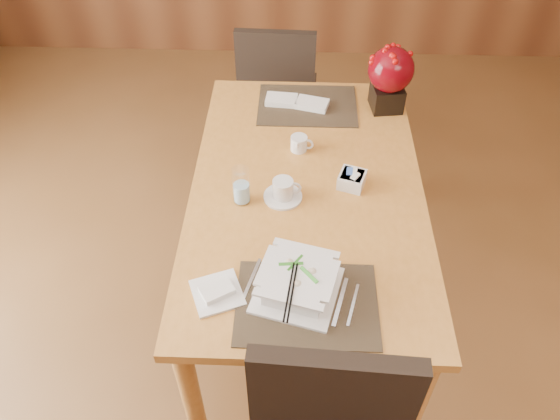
{
  "coord_description": "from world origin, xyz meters",
  "views": [
    {
      "loc": [
        -0.05,
        -0.96,
        2.19
      ],
      "look_at": [
        -0.1,
        0.35,
        0.87
      ],
      "focal_mm": 35.0,
      "sensor_mm": 36.0,
      "label": 1
    }
  ],
  "objects_px": {
    "bread_plate": "(217,293)",
    "far_chair": "(277,89)",
    "creamer_jug": "(299,143)",
    "berry_decor": "(390,75)",
    "dining_table": "(306,205)",
    "water_glass": "(241,186)",
    "sugar_caddy": "(352,180)",
    "soup_setting": "(297,283)",
    "coffee_cup": "(283,191)"
  },
  "relations": [
    {
      "from": "water_glass",
      "to": "creamer_jug",
      "type": "relative_size",
      "value": 1.71
    },
    {
      "from": "soup_setting",
      "to": "berry_decor",
      "type": "relative_size",
      "value": 1.06
    },
    {
      "from": "soup_setting",
      "to": "far_chair",
      "type": "distance_m",
      "value": 1.58
    },
    {
      "from": "dining_table",
      "to": "soup_setting",
      "type": "relative_size",
      "value": 4.78
    },
    {
      "from": "creamer_jug",
      "to": "berry_decor",
      "type": "relative_size",
      "value": 0.3
    },
    {
      "from": "far_chair",
      "to": "coffee_cup",
      "type": "bearing_deg",
      "value": 95.71
    },
    {
      "from": "water_glass",
      "to": "far_chair",
      "type": "height_order",
      "value": "far_chair"
    },
    {
      "from": "sugar_caddy",
      "to": "berry_decor",
      "type": "distance_m",
      "value": 0.58
    },
    {
      "from": "water_glass",
      "to": "berry_decor",
      "type": "relative_size",
      "value": 0.52
    },
    {
      "from": "creamer_jug",
      "to": "bread_plate",
      "type": "height_order",
      "value": "creamer_jug"
    },
    {
      "from": "dining_table",
      "to": "bread_plate",
      "type": "relative_size",
      "value": 9.8
    },
    {
      "from": "coffee_cup",
      "to": "creamer_jug",
      "type": "xyz_separation_m",
      "value": [
        0.06,
        0.29,
        -0.0
      ]
    },
    {
      "from": "creamer_jug",
      "to": "berry_decor",
      "type": "xyz_separation_m",
      "value": [
        0.39,
        0.32,
        0.14
      ]
    },
    {
      "from": "sugar_caddy",
      "to": "soup_setting",
      "type": "bearing_deg",
      "value": -111.34
    },
    {
      "from": "dining_table",
      "to": "bread_plate",
      "type": "distance_m",
      "value": 0.6
    },
    {
      "from": "coffee_cup",
      "to": "berry_decor",
      "type": "height_order",
      "value": "berry_decor"
    },
    {
      "from": "dining_table",
      "to": "coffee_cup",
      "type": "height_order",
      "value": "coffee_cup"
    },
    {
      "from": "sugar_caddy",
      "to": "far_chair",
      "type": "bearing_deg",
      "value": 107.83
    },
    {
      "from": "creamer_jug",
      "to": "berry_decor",
      "type": "bearing_deg",
      "value": 51.05
    },
    {
      "from": "coffee_cup",
      "to": "dining_table",
      "type": "bearing_deg",
      "value": 34.25
    },
    {
      "from": "coffee_cup",
      "to": "far_chair",
      "type": "relative_size",
      "value": 0.16
    },
    {
      "from": "sugar_caddy",
      "to": "bread_plate",
      "type": "distance_m",
      "value": 0.71
    },
    {
      "from": "creamer_jug",
      "to": "dining_table",
      "type": "bearing_deg",
      "value": -69.39
    },
    {
      "from": "coffee_cup",
      "to": "bread_plate",
      "type": "relative_size",
      "value": 0.96
    },
    {
      "from": "bread_plate",
      "to": "sugar_caddy",
      "type": "bearing_deg",
      "value": 49.37
    },
    {
      "from": "coffee_cup",
      "to": "far_chair",
      "type": "distance_m",
      "value": 1.14
    },
    {
      "from": "coffee_cup",
      "to": "water_glass",
      "type": "relative_size",
      "value": 0.97
    },
    {
      "from": "soup_setting",
      "to": "creamer_jug",
      "type": "relative_size",
      "value": 3.52
    },
    {
      "from": "water_glass",
      "to": "far_chair",
      "type": "xyz_separation_m",
      "value": [
        0.09,
        1.13,
        -0.31
      ]
    },
    {
      "from": "far_chair",
      "to": "berry_decor",
      "type": "bearing_deg",
      "value": 138.29
    },
    {
      "from": "soup_setting",
      "to": "sugar_caddy",
      "type": "bearing_deg",
      "value": 83.47
    },
    {
      "from": "creamer_jug",
      "to": "sugar_caddy",
      "type": "bearing_deg",
      "value": -34.04
    },
    {
      "from": "bread_plate",
      "to": "far_chair",
      "type": "xyz_separation_m",
      "value": [
        0.13,
        1.57,
        -0.24
      ]
    },
    {
      "from": "soup_setting",
      "to": "bread_plate",
      "type": "xyz_separation_m",
      "value": [
        -0.26,
        -0.02,
        -0.05
      ]
    },
    {
      "from": "creamer_jug",
      "to": "soup_setting",
      "type": "bearing_deg",
      "value": -77.93
    },
    {
      "from": "berry_decor",
      "to": "bread_plate",
      "type": "bearing_deg",
      "value": -121.05
    },
    {
      "from": "coffee_cup",
      "to": "creamer_jug",
      "type": "height_order",
      "value": "coffee_cup"
    },
    {
      "from": "berry_decor",
      "to": "far_chair",
      "type": "xyz_separation_m",
      "value": [
        -0.51,
        0.5,
        -0.4
      ]
    },
    {
      "from": "coffee_cup",
      "to": "sugar_caddy",
      "type": "distance_m",
      "value": 0.28
    },
    {
      "from": "soup_setting",
      "to": "dining_table",
      "type": "bearing_deg",
      "value": 101.18
    },
    {
      "from": "water_glass",
      "to": "creamer_jug",
      "type": "xyz_separation_m",
      "value": [
        0.21,
        0.32,
        -0.04
      ]
    },
    {
      "from": "sugar_caddy",
      "to": "bread_plate",
      "type": "height_order",
      "value": "sugar_caddy"
    },
    {
      "from": "berry_decor",
      "to": "far_chair",
      "type": "height_order",
      "value": "berry_decor"
    },
    {
      "from": "coffee_cup",
      "to": "far_chair",
      "type": "xyz_separation_m",
      "value": [
        -0.07,
        1.11,
        -0.27
      ]
    },
    {
      "from": "far_chair",
      "to": "sugar_caddy",
      "type": "bearing_deg",
      "value": 110.08
    },
    {
      "from": "bread_plate",
      "to": "far_chair",
      "type": "height_order",
      "value": "far_chair"
    },
    {
      "from": "dining_table",
      "to": "sugar_caddy",
      "type": "height_order",
      "value": "sugar_caddy"
    },
    {
      "from": "sugar_caddy",
      "to": "berry_decor",
      "type": "height_order",
      "value": "berry_decor"
    },
    {
      "from": "creamer_jug",
      "to": "bread_plate",
      "type": "xyz_separation_m",
      "value": [
        -0.25,
        -0.75,
        -0.03
      ]
    },
    {
      "from": "dining_table",
      "to": "water_glass",
      "type": "xyz_separation_m",
      "value": [
        -0.25,
        -0.09,
        0.17
      ]
    }
  ]
}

